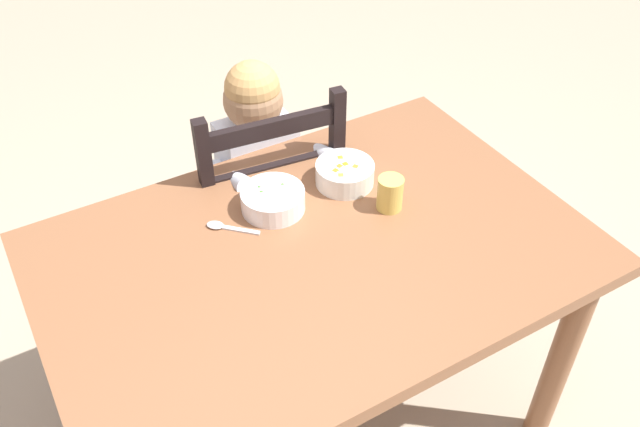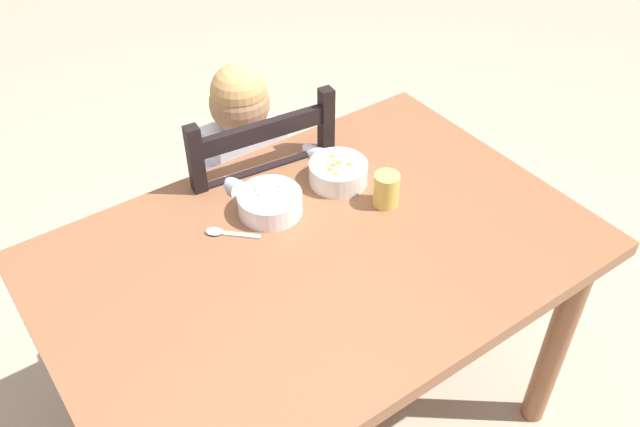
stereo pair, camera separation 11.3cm
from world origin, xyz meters
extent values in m
plane|color=tan|center=(0.00, 0.00, 0.00)|extent=(8.00, 8.00, 0.00)
cube|color=brown|center=(0.00, 0.00, 0.73)|extent=(1.28, 0.86, 0.04)
cylinder|color=brown|center=(0.57, -0.36, 0.35)|extent=(0.07, 0.07, 0.71)
cylinder|color=brown|center=(-0.57, 0.36, 0.35)|extent=(0.07, 0.07, 0.71)
cylinder|color=brown|center=(0.57, 0.36, 0.35)|extent=(0.07, 0.07, 0.71)
cube|color=black|center=(0.09, 0.53, 0.46)|extent=(0.47, 0.47, 0.02)
cube|color=black|center=(0.30, 0.70, 0.22)|extent=(0.04, 0.04, 0.45)
cube|color=black|center=(-0.08, 0.74, 0.22)|extent=(0.04, 0.04, 0.45)
cube|color=black|center=(0.25, 0.32, 0.22)|extent=(0.04, 0.04, 0.45)
cube|color=black|center=(-0.12, 0.36, 0.22)|extent=(0.04, 0.04, 0.45)
cube|color=black|center=(0.25, 0.32, 0.71)|extent=(0.04, 0.04, 0.47)
cube|color=black|center=(-0.12, 0.36, 0.71)|extent=(0.04, 0.04, 0.47)
cube|color=black|center=(0.06, 0.34, 0.87)|extent=(0.36, 0.07, 0.05)
cube|color=black|center=(0.06, 0.34, 0.73)|extent=(0.36, 0.07, 0.05)
cube|color=silver|center=(0.09, 0.50, 0.63)|extent=(0.22, 0.14, 0.32)
sphere|color=#AA7E59|center=(0.09, 0.50, 0.87)|extent=(0.17, 0.17, 0.17)
sphere|color=tan|center=(0.09, 0.50, 0.90)|extent=(0.16, 0.16, 0.16)
cylinder|color=#3F4C72|center=(0.03, 0.38, 0.23)|extent=(0.07, 0.07, 0.47)
cylinder|color=#3F4C72|center=(0.14, 0.38, 0.23)|extent=(0.07, 0.07, 0.47)
cylinder|color=silver|center=(-0.04, 0.40, 0.71)|extent=(0.06, 0.24, 0.13)
cylinder|color=silver|center=(0.22, 0.40, 0.71)|extent=(0.06, 0.24, 0.13)
cylinder|color=white|center=(-0.02, 0.18, 0.78)|extent=(0.16, 0.16, 0.06)
cylinder|color=white|center=(-0.02, 0.18, 0.75)|extent=(0.07, 0.07, 0.01)
cylinder|color=#4D943D|center=(-0.02, 0.18, 0.78)|extent=(0.13, 0.13, 0.03)
sphere|color=#5A8947|center=(0.01, 0.19, 0.80)|extent=(0.01, 0.01, 0.01)
sphere|color=#538F44|center=(-0.04, 0.21, 0.80)|extent=(0.01, 0.01, 0.01)
sphere|color=green|center=(-0.04, 0.19, 0.80)|extent=(0.01, 0.01, 0.01)
cylinder|color=white|center=(0.19, 0.18, 0.78)|extent=(0.16, 0.16, 0.06)
cylinder|color=white|center=(0.19, 0.18, 0.75)|extent=(0.07, 0.07, 0.01)
cylinder|color=orange|center=(0.19, 0.18, 0.79)|extent=(0.13, 0.13, 0.03)
cube|color=orange|center=(0.18, 0.18, 0.80)|extent=(0.02, 0.02, 0.01)
cube|color=orange|center=(0.20, 0.18, 0.80)|extent=(0.01, 0.01, 0.01)
cube|color=orange|center=(0.20, 0.22, 0.80)|extent=(0.02, 0.02, 0.01)
cube|color=orange|center=(0.16, 0.17, 0.80)|extent=(0.02, 0.02, 0.01)
cube|color=orange|center=(0.21, 0.16, 0.80)|extent=(0.02, 0.02, 0.01)
cube|color=orange|center=(0.16, 0.15, 0.80)|extent=(0.02, 0.02, 0.01)
cube|color=silver|center=(-0.13, 0.15, 0.75)|extent=(0.08, 0.07, 0.00)
ellipsoid|color=silver|center=(-0.18, 0.19, 0.75)|extent=(0.05, 0.05, 0.01)
cylinder|color=#DDC158|center=(0.24, 0.04, 0.79)|extent=(0.07, 0.07, 0.09)
camera|label=1|loc=(-0.58, -1.01, 1.86)|focal=38.02mm
camera|label=2|loc=(-0.67, -0.95, 1.86)|focal=38.02mm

